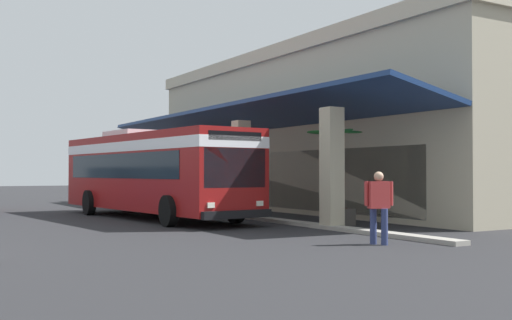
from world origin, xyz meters
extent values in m
plane|color=#262628|center=(0.00, 8.00, 0.00)|extent=(120.00, 120.00, 0.00)
cube|color=#9E998E|center=(-0.50, 2.76, 0.06)|extent=(27.21, 0.50, 0.12)
cube|color=#B2A88E|center=(-0.50, 12.46, 3.36)|extent=(22.67, 13.36, 6.71)
cube|color=#C0B59A|center=(-0.50, 12.46, 7.01)|extent=(22.97, 13.66, 0.60)
cube|color=#B2A88E|center=(-9.00, 2.85, 1.85)|extent=(0.55, 0.55, 3.69)
cube|color=#B2A88E|center=(-3.34, 2.85, 1.85)|extent=(0.55, 0.55, 3.69)
cube|color=#B2A88E|center=(2.33, 2.85, 1.85)|extent=(0.55, 0.55, 3.69)
cube|color=#B2A88E|center=(8.00, 2.85, 1.85)|extent=(0.55, 0.55, 3.69)
cube|color=navy|center=(-0.50, 4.18, 4.04)|extent=(22.67, 3.16, 0.82)
cube|color=#19232D|center=(-0.50, 5.82, 1.40)|extent=(19.04, 0.08, 2.40)
cube|color=maroon|center=(1.10, -0.23, 1.73)|extent=(11.19, 3.60, 2.75)
cube|color=white|center=(1.10, -0.23, 2.65)|extent=(11.22, 3.62, 0.36)
cube|color=#19232D|center=(0.80, -0.26, 1.95)|extent=(9.45, 3.46, 0.90)
cube|color=#19232D|center=(6.54, 0.30, 1.85)|extent=(0.28, 2.24, 1.20)
cube|color=black|center=(6.55, 0.30, 2.82)|extent=(0.25, 1.93, 0.28)
cube|color=black|center=(6.67, 0.31, 0.45)|extent=(0.44, 2.46, 0.24)
cube|color=silver|center=(6.50, 1.19, 0.75)|extent=(0.08, 0.24, 0.16)
cube|color=silver|center=(6.68, -0.59, 0.75)|extent=(0.08, 0.24, 0.16)
cube|color=silver|center=(-0.40, -0.38, 3.22)|extent=(2.56, 2.01, 0.24)
cylinder|color=black|center=(4.59, 1.39, 0.50)|extent=(1.00, 0.30, 1.00)
cylinder|color=black|center=(4.83, -1.15, 0.50)|extent=(1.00, 0.30, 1.00)
cylinder|color=black|center=(-2.09, 0.74, 0.50)|extent=(1.00, 0.30, 1.00)
cylinder|color=black|center=(-1.85, -1.80, 0.50)|extent=(1.00, 0.30, 1.00)
cylinder|color=navy|center=(12.01, 1.32, 0.43)|extent=(0.16, 0.16, 0.86)
cylinder|color=navy|center=(11.74, 1.22, 0.43)|extent=(0.16, 0.16, 0.86)
cube|color=#B23333|center=(11.88, 1.27, 1.18)|extent=(0.35, 0.54, 0.64)
sphere|color=tan|center=(11.88, 1.27, 1.62)|extent=(0.23, 0.23, 0.23)
cylinder|color=#B23333|center=(12.01, 1.55, 1.21)|extent=(0.09, 0.09, 0.58)
cylinder|color=#B23333|center=(11.75, 1.00, 1.21)|extent=(0.09, 0.09, 0.58)
cube|color=#4C4742|center=(7.00, 3.84, 0.27)|extent=(0.84, 0.84, 0.54)
cylinder|color=#332319|center=(7.00, 3.84, 0.55)|extent=(0.72, 0.72, 0.02)
cylinder|color=brown|center=(7.00, 3.84, 1.71)|extent=(0.16, 0.16, 2.35)
ellipsoid|color=#1E6028|center=(7.51, 3.75, 3.04)|extent=(1.07, 0.40, 0.17)
ellipsoid|color=#1E6028|center=(7.11, 4.28, 3.05)|extent=(0.44, 0.93, 0.14)
ellipsoid|color=#1E6028|center=(6.61, 3.89, 3.10)|extent=(0.80, 0.30, 0.18)
ellipsoid|color=#1E6028|center=(6.87, 3.33, 3.01)|extent=(0.46, 1.09, 0.17)
camera|label=1|loc=(23.17, -8.78, 1.71)|focal=43.85mm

